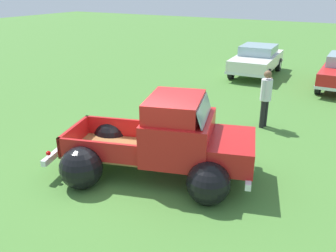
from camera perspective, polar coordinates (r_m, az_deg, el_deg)
The scene contains 4 objects.
ground_plane at distance 8.64m, azimuth -2.58°, elevation -7.39°, with size 80.00×80.00×0.00m, color #477A33.
vintage_pickup_truck at distance 8.21m, azimuth -0.05°, elevation -3.07°, with size 4.98×3.72×1.96m.
show_car_0 at distance 18.35m, azimuth 14.01°, elevation 10.34°, with size 2.13×4.38×1.43m.
spectator_0 at distance 11.36m, azimuth 15.33°, elevation 4.77°, with size 0.41×0.54×1.80m.
Camera 1 is at (4.08, -6.35, 4.19)m, focal length 38.21 mm.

